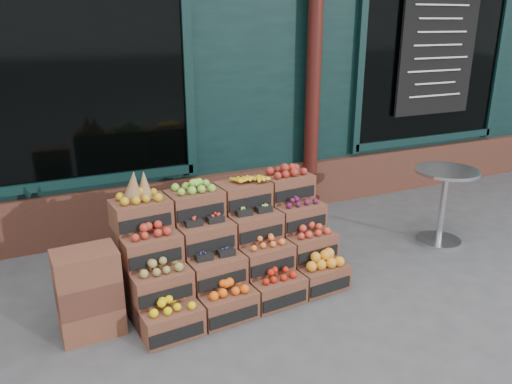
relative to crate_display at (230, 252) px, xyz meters
name	(u,v)px	position (x,y,z in m)	size (l,w,h in m)	color
ground	(310,304)	(0.53, -0.54, -0.37)	(60.00, 60.00, 0.00)	#454547
shop_facade	(151,18)	(0.54, 4.57, 2.02)	(12.00, 6.24, 4.80)	black
crate_display	(230,252)	(0.00, 0.00, 0.00)	(2.00, 1.09, 1.21)	brown
spare_crates	(89,293)	(-1.25, -0.17, -0.02)	(0.49, 0.35, 0.71)	brown
bistro_table	(444,197)	(2.51, -0.02, 0.15)	(0.67, 0.67, 0.84)	silver
shopkeeper	(24,148)	(-1.56, 2.25, 0.63)	(0.73, 0.48, 2.00)	#18551C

